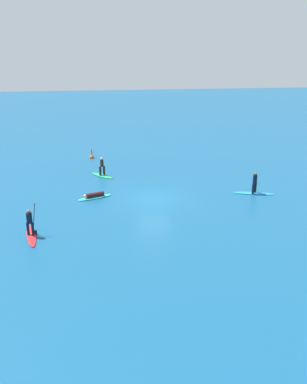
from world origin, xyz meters
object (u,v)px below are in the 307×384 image
at_px(surfer_on_red_board, 31,229).
at_px(marker_buoy, 92,157).
at_px(surfer_on_teal_board, 94,196).
at_px(surfer_on_green_board, 102,172).
at_px(surfer_on_blue_board, 254,188).

xyz_separation_m(surfer_on_red_board, marker_buoy, (3.34, 17.08, -0.34)).
height_order(surfer_on_teal_board, surfer_on_green_board, surfer_on_green_board).
distance_m(surfer_on_teal_board, surfer_on_blue_board, 12.41).
bearing_deg(surfer_on_green_board, marker_buoy, -35.05).
xyz_separation_m(surfer_on_green_board, marker_buoy, (-1.05, 5.69, -0.25)).
height_order(surfer_on_teal_board, surfer_on_red_board, surfer_on_red_board).
height_order(surfer_on_blue_board, marker_buoy, surfer_on_blue_board).
xyz_separation_m(surfer_on_red_board, surfer_on_green_board, (4.39, 11.39, -0.09)).
bearing_deg(surfer_on_teal_board, surfer_on_blue_board, 156.53).
height_order(surfer_on_red_board, marker_buoy, surfer_on_red_board).
bearing_deg(surfer_on_teal_board, surfer_on_green_board, -118.13).
bearing_deg(marker_buoy, surfer_on_red_board, -101.05).
bearing_deg(marker_buoy, surfer_on_green_board, -79.53).
relative_size(surfer_on_green_board, marker_buoy, 2.12).
bearing_deg(surfer_on_red_board, surfer_on_blue_board, -82.58).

